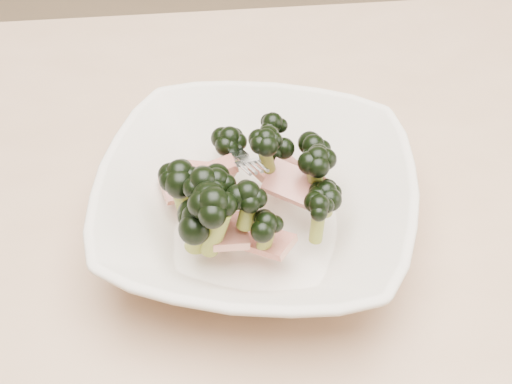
# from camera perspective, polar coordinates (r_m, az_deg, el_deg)

# --- Properties ---
(dining_table) EXTENTS (1.20, 0.80, 0.75)m
(dining_table) POSITION_cam_1_polar(r_m,az_deg,el_deg) (0.72, 0.41, -9.32)
(dining_table) COLOR tan
(dining_table) RESTS_ON ground
(broccoli_dish) EXTENTS (0.33, 0.33, 0.11)m
(broccoli_dish) POSITION_cam_1_polar(r_m,az_deg,el_deg) (0.63, -0.13, -0.79)
(broccoli_dish) COLOR beige
(broccoli_dish) RESTS_ON dining_table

